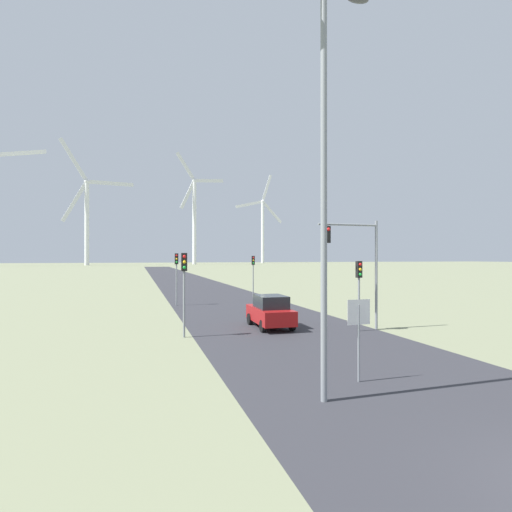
{
  "coord_description": "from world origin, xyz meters",
  "views": [
    {
      "loc": [
        -7.64,
        -4.3,
        3.99
      ],
      "look_at": [
        0.0,
        21.38,
        4.07
      ],
      "focal_mm": 28.0,
      "sensor_mm": 36.0,
      "label": 1
    }
  ],
  "objects_px": {
    "traffic_light_post_near_right": "(359,280)",
    "traffic_light_mast_overhead": "(357,253)",
    "wind_turbine_center": "(194,213)",
    "traffic_light_post_near_left": "(184,276)",
    "traffic_light_post_mid_left": "(176,267)",
    "wind_turbine_left": "(87,212)",
    "stop_sign_near": "(359,324)",
    "traffic_light_post_mid_right": "(253,267)",
    "car_approaching": "(270,311)",
    "wind_turbine_right": "(263,225)",
    "streetlamp": "(324,148)"
  },
  "relations": [
    {
      "from": "traffic_light_post_near_right",
      "to": "traffic_light_mast_overhead",
      "type": "bearing_deg",
      "value": 91.98
    },
    {
      "from": "traffic_light_post_near_right",
      "to": "wind_turbine_center",
      "type": "distance_m",
      "value": 207.77
    },
    {
      "from": "traffic_light_post_near_left",
      "to": "traffic_light_post_mid_left",
      "type": "bearing_deg",
      "value": 86.3
    },
    {
      "from": "wind_turbine_left",
      "to": "stop_sign_near",
      "type": "bearing_deg",
      "value": -81.32
    },
    {
      "from": "traffic_light_post_near_left",
      "to": "traffic_light_post_mid_right",
      "type": "distance_m",
      "value": 20.43
    },
    {
      "from": "car_approaching",
      "to": "wind_turbine_left",
      "type": "bearing_deg",
      "value": 99.26
    },
    {
      "from": "traffic_light_post_near_left",
      "to": "traffic_light_post_mid_left",
      "type": "relative_size",
      "value": 0.98
    },
    {
      "from": "traffic_light_post_mid_right",
      "to": "wind_turbine_right",
      "type": "relative_size",
      "value": 0.07
    },
    {
      "from": "traffic_light_post_mid_right",
      "to": "wind_turbine_left",
      "type": "distance_m",
      "value": 180.62
    },
    {
      "from": "wind_turbine_right",
      "to": "traffic_light_mast_overhead",
      "type": "bearing_deg",
      "value": -106.4
    },
    {
      "from": "car_approaching",
      "to": "wind_turbine_center",
      "type": "distance_m",
      "value": 206.11
    },
    {
      "from": "streetlamp",
      "to": "traffic_light_post_mid_right",
      "type": "height_order",
      "value": "streetlamp"
    },
    {
      "from": "wind_turbine_center",
      "to": "traffic_light_post_mid_left",
      "type": "bearing_deg",
      "value": -98.21
    },
    {
      "from": "traffic_light_post_mid_left",
      "to": "traffic_light_post_mid_right",
      "type": "height_order",
      "value": "traffic_light_post_mid_left"
    },
    {
      "from": "streetlamp",
      "to": "wind_turbine_left",
      "type": "distance_m",
      "value": 206.9
    },
    {
      "from": "traffic_light_post_near_left",
      "to": "traffic_light_post_mid_left",
      "type": "distance_m",
      "value": 13.5
    },
    {
      "from": "stop_sign_near",
      "to": "car_approaching",
      "type": "bearing_deg",
      "value": 87.57
    },
    {
      "from": "traffic_light_mast_overhead",
      "to": "wind_turbine_right",
      "type": "relative_size",
      "value": 0.1
    },
    {
      "from": "streetlamp",
      "to": "traffic_light_mast_overhead",
      "type": "height_order",
      "value": "streetlamp"
    },
    {
      "from": "traffic_light_post_near_right",
      "to": "car_approaching",
      "type": "relative_size",
      "value": 0.91
    },
    {
      "from": "traffic_light_post_mid_right",
      "to": "car_approaching",
      "type": "distance_m",
      "value": 17.55
    },
    {
      "from": "traffic_light_post_mid_right",
      "to": "car_approaching",
      "type": "xyz_separation_m",
      "value": [
        -3.92,
        -16.98,
        -2.1
      ]
    },
    {
      "from": "traffic_light_post_mid_left",
      "to": "car_approaching",
      "type": "xyz_separation_m",
      "value": [
        4.12,
        -12.07,
        -2.23
      ]
    },
    {
      "from": "car_approaching",
      "to": "stop_sign_near",
      "type": "bearing_deg",
      "value": -92.43
    },
    {
      "from": "traffic_light_post_near_right",
      "to": "car_approaching",
      "type": "xyz_separation_m",
      "value": [
        -4.26,
        2.37,
        -1.86
      ]
    },
    {
      "from": "traffic_light_post_mid_left",
      "to": "wind_turbine_center",
      "type": "xyz_separation_m",
      "value": [
        27.54,
        190.82,
        25.54
      ]
    },
    {
      "from": "wind_turbine_center",
      "to": "traffic_light_mast_overhead",
      "type": "bearing_deg",
      "value": -95.34
    },
    {
      "from": "stop_sign_near",
      "to": "car_approaching",
      "type": "height_order",
      "value": "stop_sign_near"
    },
    {
      "from": "traffic_light_post_mid_right",
      "to": "wind_turbine_right",
      "type": "height_order",
      "value": "wind_turbine_right"
    },
    {
      "from": "traffic_light_post_near_right",
      "to": "car_approaching",
      "type": "distance_m",
      "value": 5.22
    },
    {
      "from": "streetlamp",
      "to": "traffic_light_mast_overhead",
      "type": "xyz_separation_m",
      "value": [
        6.52,
        9.19,
        -2.81
      ]
    },
    {
      "from": "traffic_light_post_near_right",
      "to": "traffic_light_post_mid_right",
      "type": "distance_m",
      "value": 19.35
    },
    {
      "from": "streetlamp",
      "to": "traffic_light_post_mid_left",
      "type": "relative_size",
      "value": 2.66
    },
    {
      "from": "car_approaching",
      "to": "traffic_light_post_mid_left",
      "type": "bearing_deg",
      "value": 108.84
    },
    {
      "from": "car_approaching",
      "to": "wind_turbine_center",
      "type": "xyz_separation_m",
      "value": [
        23.42,
        202.89,
        27.77
      ]
    },
    {
      "from": "traffic_light_post_mid_right",
      "to": "wind_turbine_center",
      "type": "height_order",
      "value": "wind_turbine_center"
    },
    {
      "from": "streetlamp",
      "to": "traffic_light_post_near_left",
      "type": "height_order",
      "value": "streetlamp"
    },
    {
      "from": "wind_turbine_left",
      "to": "wind_turbine_center",
      "type": "xyz_separation_m",
      "value": [
        54.8,
        10.35,
        2.04
      ]
    },
    {
      "from": "traffic_light_post_near_left",
      "to": "wind_turbine_right",
      "type": "height_order",
      "value": "wind_turbine_right"
    },
    {
      "from": "wind_turbine_right",
      "to": "traffic_light_post_mid_right",
      "type": "bearing_deg",
      "value": -107.76
    },
    {
      "from": "traffic_light_post_mid_right",
      "to": "car_approaching",
      "type": "relative_size",
      "value": 0.99
    },
    {
      "from": "car_approaching",
      "to": "traffic_light_post_near_right",
      "type": "bearing_deg",
      "value": -29.07
    },
    {
      "from": "traffic_light_post_near_right",
      "to": "wind_turbine_left",
      "type": "relative_size",
      "value": 0.06
    },
    {
      "from": "traffic_light_post_near_right",
      "to": "traffic_light_post_mid_left",
      "type": "xyz_separation_m",
      "value": [
        -8.38,
        14.44,
        0.37
      ]
    },
    {
      "from": "traffic_light_post_near_right",
      "to": "traffic_light_post_mid_left",
      "type": "bearing_deg",
      "value": 120.13
    },
    {
      "from": "streetlamp",
      "to": "stop_sign_near",
      "type": "distance_m",
      "value": 5.62
    },
    {
      "from": "traffic_light_post_near_right",
      "to": "traffic_light_post_mid_left",
      "type": "distance_m",
      "value": 16.7
    },
    {
      "from": "traffic_light_post_mid_left",
      "to": "traffic_light_mast_overhead",
      "type": "distance_m",
      "value": 16.56
    },
    {
      "from": "stop_sign_near",
      "to": "wind_turbine_right",
      "type": "xyz_separation_m",
      "value": [
        77.78,
        256.35,
        25.16
      ]
    },
    {
      "from": "traffic_light_mast_overhead",
      "to": "traffic_light_post_near_right",
      "type": "bearing_deg",
      "value": -88.02
    }
  ]
}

